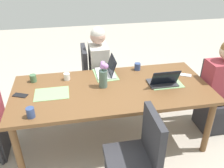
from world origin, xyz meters
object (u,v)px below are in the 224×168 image
(coffee_mug_near_left, at_px, (67,77))
(coffee_mug_near_right, at_px, (137,67))
(person_near_left_mid, at_px, (99,73))
(coffee_mug_centre_right, at_px, (33,78))
(laptop_near_left_mid, at_px, (107,71))
(chair_far_right_near, at_px, (139,153))
(dining_table, at_px, (112,93))
(chair_head_left_left_near, at_px, (219,91))
(chair_near_left_mid, at_px, (93,74))
(coffee_mug_centre_left, at_px, (31,113))
(laptop_head_left_left_near, at_px, (163,81))
(phone_silver, at_px, (185,75))
(person_head_left_left_near, at_px, (218,93))
(flower_vase, at_px, (103,75))
(phone_black, at_px, (20,95))

(coffee_mug_near_left, distance_m, coffee_mug_near_right, 0.89)
(person_near_left_mid, relative_size, coffee_mug_centre_right, 13.79)
(person_near_left_mid, distance_m, laptop_near_left_mid, 0.48)
(laptop_near_left_mid, bearing_deg, chair_far_right_near, 94.52)
(dining_table, height_order, chair_head_left_left_near, chair_head_left_left_near)
(person_near_left_mid, bearing_deg, coffee_mug_centre_right, 28.52)
(chair_near_left_mid, height_order, coffee_mug_centre_right, chair_near_left_mid)
(laptop_near_left_mid, bearing_deg, coffee_mug_centre_left, 40.85)
(chair_near_left_mid, distance_m, laptop_head_left_left_near, 1.13)
(chair_head_left_left_near, height_order, chair_far_right_near, same)
(chair_near_left_mid, bearing_deg, chair_head_left_left_near, 152.78)
(coffee_mug_near_left, relative_size, coffee_mug_near_right, 0.91)
(person_near_left_mid, bearing_deg, phone_silver, 147.26)
(chair_near_left_mid, height_order, coffee_mug_near_left, chair_near_left_mid)
(laptop_near_left_mid, distance_m, phone_silver, 0.95)
(laptop_near_left_mid, xyz_separation_m, coffee_mug_near_right, (-0.40, -0.04, 0.00))
(chair_near_left_mid, bearing_deg, coffee_mug_near_right, 140.29)
(laptop_head_left_left_near, bearing_deg, chair_near_left_mid, -50.60)
(chair_head_left_left_near, relative_size, person_head_left_left_near, 0.75)
(coffee_mug_centre_left, xyz_separation_m, phone_silver, (-1.75, -0.51, -0.05))
(chair_near_left_mid, bearing_deg, laptop_head_left_left_near, 129.40)
(person_head_left_left_near, height_order, coffee_mug_centre_left, person_head_left_left_near)
(person_near_left_mid, bearing_deg, coffee_mug_near_left, 46.99)
(chair_head_left_left_near, distance_m, person_head_left_left_near, 0.10)
(chair_head_left_left_near, xyz_separation_m, flower_vase, (1.47, -0.00, 0.37))
(person_head_left_left_near, relative_size, coffee_mug_centre_right, 13.79)
(coffee_mug_near_left, bearing_deg, coffee_mug_centre_right, -3.62)
(coffee_mug_near_right, bearing_deg, coffee_mug_near_left, 6.38)
(flower_vase, distance_m, phone_black, 0.90)
(phone_black, bearing_deg, chair_far_right_near, -12.47)
(chair_near_left_mid, bearing_deg, chair_far_right_near, 97.60)
(chair_far_right_near, distance_m, phone_silver, 1.26)
(laptop_near_left_mid, bearing_deg, dining_table, 89.09)
(chair_head_left_left_near, distance_m, chair_near_left_mid, 1.69)
(chair_near_left_mid, bearing_deg, coffee_mug_near_left, 55.54)
(coffee_mug_near_left, bearing_deg, laptop_near_left_mid, -173.45)
(phone_silver, bearing_deg, coffee_mug_near_left, -158.35)
(laptop_near_left_mid, bearing_deg, flower_vase, 72.52)
(chair_far_right_near, height_order, flower_vase, flower_vase)
(phone_silver, bearing_deg, chair_near_left_mid, 174.75)
(chair_far_right_near, xyz_separation_m, phone_silver, (-0.84, -0.91, 0.23))
(dining_table, xyz_separation_m, chair_far_right_near, (-0.09, 0.78, -0.16))
(laptop_near_left_mid, bearing_deg, coffee_mug_near_left, 6.55)
(dining_table, xyz_separation_m, phone_black, (0.98, -0.02, 0.07))
(chair_head_left_left_near, distance_m, laptop_near_left_mid, 1.43)
(laptop_head_left_left_near, xyz_separation_m, phone_black, (1.56, -0.06, -0.04))
(person_near_left_mid, height_order, laptop_head_left_left_near, person_near_left_mid)
(chair_near_left_mid, xyz_separation_m, person_near_left_mid, (-0.07, 0.06, 0.03))
(chair_near_left_mid, xyz_separation_m, phone_silver, (-1.05, 0.69, 0.23))
(chair_near_left_mid, height_order, chair_far_right_near, same)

